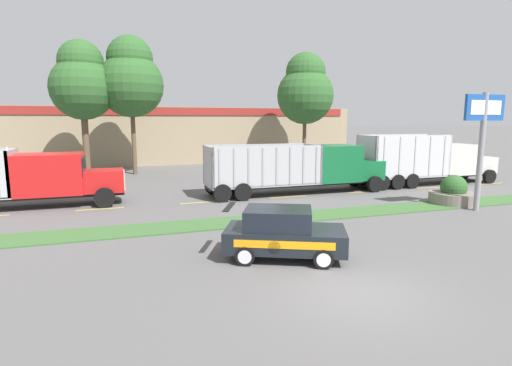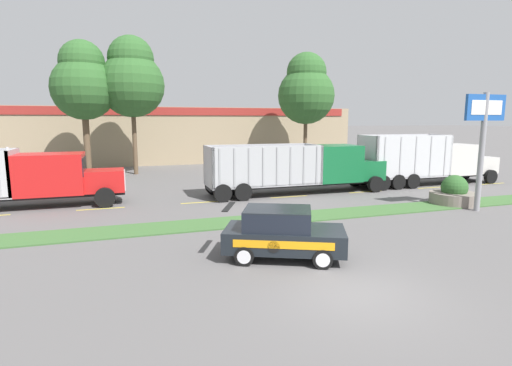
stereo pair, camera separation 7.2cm
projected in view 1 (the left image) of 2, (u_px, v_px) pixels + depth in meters
ground_plane at (356, 292)px, 10.87m from camera, size 600.00×600.00×0.00m
grass_verge at (258, 220)px, 18.60m from camera, size 120.00×2.03×0.06m
centre_line_3 at (100, 209)px, 21.07m from camera, size 2.40×0.14×0.01m
centre_line_4 at (201, 202)px, 22.76m from camera, size 2.40×0.14×0.01m
centre_line_5 at (289, 197)px, 24.46m from camera, size 2.40×0.14×0.01m
centre_line_6 at (365, 192)px, 26.15m from camera, size 2.40×0.14×0.01m
centre_line_7 at (431, 187)px, 27.84m from camera, size 2.40×0.14×0.01m
centre_line_8 at (490, 184)px, 29.53m from camera, size 2.40×0.14×0.01m
dump_truck_lead at (29, 180)px, 21.13m from camera, size 11.22×2.64×3.32m
dump_truck_mid at (315, 168)px, 25.80m from camera, size 11.79×2.78×3.13m
dump_truck_trail at (438, 162)px, 29.31m from camera, size 11.00×2.66×3.63m
rally_car at (283, 233)px, 13.47m from camera, size 4.43×3.39×1.75m
store_sign_post at (483, 129)px, 20.07m from camera, size 2.43×0.28×6.01m
stone_planter at (453, 194)px, 22.29m from camera, size 2.56×2.56×1.64m
store_building_backdrop at (179, 134)px, 47.36m from camera, size 38.25×12.10×6.01m
tree_behind_left at (131, 79)px, 33.44m from camera, size 5.39×5.39×11.61m
tree_behind_centre at (82, 82)px, 32.11m from camera, size 5.07×5.07×11.00m
tree_behind_right at (305, 90)px, 39.47m from camera, size 5.60×5.60×11.25m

